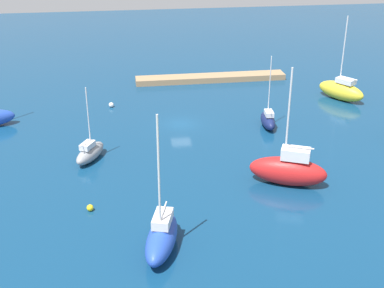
{
  "coord_description": "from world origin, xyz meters",
  "views": [
    {
      "loc": [
        7.46,
        59.19,
        24.66
      ],
      "look_at": [
        0.0,
        9.37,
        1.5
      ],
      "focal_mm": 48.27,
      "sensor_mm": 36.0,
      "label": 1
    }
  ],
  "objects_px": {
    "mooring_buoy_yellow": "(90,208)",
    "sailboat_navy_lone_north": "(268,120)",
    "sailboat_yellow_along_channel": "(341,90)",
    "pier_dock": "(211,78)",
    "sailboat_gray_lone_south": "(90,152)",
    "sailboat_blue_off_beacon": "(162,237)",
    "sailboat_red_far_south": "(288,170)",
    "mooring_buoy_white": "(111,105)"
  },
  "relations": [
    {
      "from": "mooring_buoy_white",
      "to": "sailboat_blue_off_beacon",
      "type": "bearing_deg",
      "value": 96.49
    },
    {
      "from": "sailboat_navy_lone_north",
      "to": "mooring_buoy_white",
      "type": "distance_m",
      "value": 21.44
    },
    {
      "from": "sailboat_blue_off_beacon",
      "to": "mooring_buoy_white",
      "type": "height_order",
      "value": "sailboat_blue_off_beacon"
    },
    {
      "from": "pier_dock",
      "to": "sailboat_blue_off_beacon",
      "type": "bearing_deg",
      "value": 74.59
    },
    {
      "from": "sailboat_red_far_south",
      "to": "mooring_buoy_white",
      "type": "bearing_deg",
      "value": -30.42
    },
    {
      "from": "pier_dock",
      "to": "sailboat_navy_lone_north",
      "type": "relative_size",
      "value": 2.63
    },
    {
      "from": "sailboat_blue_off_beacon",
      "to": "sailboat_yellow_along_channel",
      "type": "height_order",
      "value": "sailboat_blue_off_beacon"
    },
    {
      "from": "sailboat_blue_off_beacon",
      "to": "pier_dock",
      "type": "bearing_deg",
      "value": -178.74
    },
    {
      "from": "sailboat_yellow_along_channel",
      "to": "mooring_buoy_white",
      "type": "xyz_separation_m",
      "value": [
        31.96,
        -1.64,
        -1.04
      ]
    },
    {
      "from": "sailboat_blue_off_beacon",
      "to": "mooring_buoy_yellow",
      "type": "xyz_separation_m",
      "value": [
        5.8,
        -6.66,
        -0.92
      ]
    },
    {
      "from": "sailboat_blue_off_beacon",
      "to": "sailboat_gray_lone_south",
      "type": "xyz_separation_m",
      "value": [
        6.06,
        -17.0,
        -0.31
      ]
    },
    {
      "from": "sailboat_red_far_south",
      "to": "pier_dock",
      "type": "bearing_deg",
      "value": -62.99
    },
    {
      "from": "sailboat_blue_off_beacon",
      "to": "mooring_buoy_white",
      "type": "relative_size",
      "value": 17.48
    },
    {
      "from": "sailboat_gray_lone_south",
      "to": "sailboat_navy_lone_north",
      "type": "xyz_separation_m",
      "value": [
        -21.32,
        -6.01,
        0.04
      ]
    },
    {
      "from": "mooring_buoy_white",
      "to": "mooring_buoy_yellow",
      "type": "bearing_deg",
      "value": 85.52
    },
    {
      "from": "sailboat_yellow_along_channel",
      "to": "sailboat_navy_lone_north",
      "type": "height_order",
      "value": "sailboat_yellow_along_channel"
    },
    {
      "from": "pier_dock",
      "to": "sailboat_yellow_along_channel",
      "type": "relative_size",
      "value": 2.01
    },
    {
      "from": "sailboat_navy_lone_north",
      "to": "mooring_buoy_yellow",
      "type": "bearing_deg",
      "value": 132.66
    },
    {
      "from": "sailboat_yellow_along_channel",
      "to": "sailboat_navy_lone_north",
      "type": "relative_size",
      "value": 1.31
    },
    {
      "from": "pier_dock",
      "to": "sailboat_blue_off_beacon",
      "type": "relative_size",
      "value": 2.01
    },
    {
      "from": "sailboat_red_far_south",
      "to": "sailboat_blue_off_beacon",
      "type": "bearing_deg",
      "value": 58.35
    },
    {
      "from": "pier_dock",
      "to": "sailboat_red_far_south",
      "type": "relative_size",
      "value": 1.99
    },
    {
      "from": "sailboat_gray_lone_south",
      "to": "mooring_buoy_yellow",
      "type": "bearing_deg",
      "value": -151.2
    },
    {
      "from": "mooring_buoy_yellow",
      "to": "sailboat_navy_lone_north",
      "type": "bearing_deg",
      "value": -142.18
    },
    {
      "from": "mooring_buoy_white",
      "to": "sailboat_gray_lone_south",
      "type": "bearing_deg",
      "value": 81.71
    },
    {
      "from": "mooring_buoy_yellow",
      "to": "sailboat_yellow_along_channel",
      "type": "bearing_deg",
      "value": -144.12
    },
    {
      "from": "sailboat_gray_lone_south",
      "to": "sailboat_blue_off_beacon",
      "type": "bearing_deg",
      "value": -133.03
    },
    {
      "from": "sailboat_yellow_along_channel",
      "to": "sailboat_blue_off_beacon",
      "type": "bearing_deg",
      "value": 105.33
    },
    {
      "from": "sailboat_navy_lone_north",
      "to": "mooring_buoy_white",
      "type": "bearing_deg",
      "value": 67.33
    },
    {
      "from": "mooring_buoy_white",
      "to": "mooring_buoy_yellow",
      "type": "height_order",
      "value": "mooring_buoy_white"
    },
    {
      "from": "pier_dock",
      "to": "sailboat_navy_lone_north",
      "type": "xyz_separation_m",
      "value": [
        -3.55,
        19.46,
        0.51
      ]
    },
    {
      "from": "sailboat_gray_lone_south",
      "to": "mooring_buoy_yellow",
      "type": "height_order",
      "value": "sailboat_gray_lone_south"
    },
    {
      "from": "sailboat_blue_off_beacon",
      "to": "sailboat_red_far_south",
      "type": "height_order",
      "value": "sailboat_red_far_south"
    },
    {
      "from": "mooring_buoy_white",
      "to": "mooring_buoy_yellow",
      "type": "xyz_separation_m",
      "value": [
        2.06,
        26.25,
        -0.03
      ]
    },
    {
      "from": "sailboat_yellow_along_channel",
      "to": "pier_dock",
      "type": "bearing_deg",
      "value": 23.23
    },
    {
      "from": "sailboat_yellow_along_channel",
      "to": "mooring_buoy_white",
      "type": "relative_size",
      "value": 17.44
    },
    {
      "from": "sailboat_red_far_south",
      "to": "sailboat_navy_lone_north",
      "type": "xyz_separation_m",
      "value": [
        -2.11,
        -14.22,
        -0.64
      ]
    },
    {
      "from": "sailboat_blue_off_beacon",
      "to": "sailboat_gray_lone_south",
      "type": "relative_size",
      "value": 1.44
    },
    {
      "from": "pier_dock",
      "to": "sailboat_gray_lone_south",
      "type": "height_order",
      "value": "sailboat_gray_lone_south"
    },
    {
      "from": "sailboat_gray_lone_south",
      "to": "sailboat_navy_lone_north",
      "type": "bearing_deg",
      "value": -46.9
    },
    {
      "from": "sailboat_red_far_south",
      "to": "mooring_buoy_white",
      "type": "relative_size",
      "value": 17.65
    },
    {
      "from": "sailboat_blue_off_beacon",
      "to": "mooring_buoy_white",
      "type": "xyz_separation_m",
      "value": [
        3.74,
        -32.91,
        -0.89
      ]
    }
  ]
}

